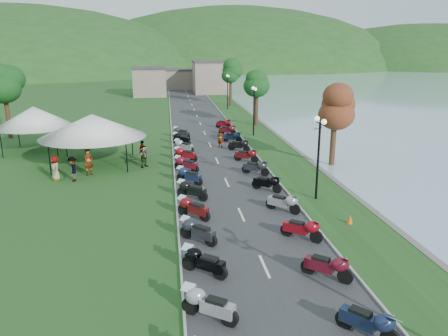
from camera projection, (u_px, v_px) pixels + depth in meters
name	position (u px, v px, depth m)	size (l,w,h in m)	color
road	(205.00, 133.00, 47.29)	(7.00, 120.00, 0.02)	#353538
hills_backdrop	(175.00, 67.00, 200.11)	(360.00, 120.00, 76.00)	#285621
far_building	(176.00, 79.00, 89.36)	(18.00, 16.00, 5.00)	gray
moto_row_left	(193.00, 199.00, 25.22)	(2.60, 42.65, 1.10)	#331411
moto_row_right	(255.00, 168.00, 31.80)	(2.60, 39.67, 1.10)	#331411
vendor_tent_main	(94.00, 139.00, 34.35)	(5.49, 5.49, 4.00)	silver
vendor_tent_side	(36.00, 129.00, 38.66)	(4.47, 4.47, 4.00)	silver
tree_lakeside	(335.00, 117.00, 33.65)	(2.75, 2.75, 7.63)	#18501A
pedestrian_a	(90.00, 175.00, 31.87)	(0.71, 0.52, 1.96)	slate
pedestrian_b	(86.00, 149.00, 39.95)	(0.95, 0.52, 1.95)	slate
pedestrian_c	(74.00, 181.00, 30.45)	(1.14, 0.47, 1.76)	slate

